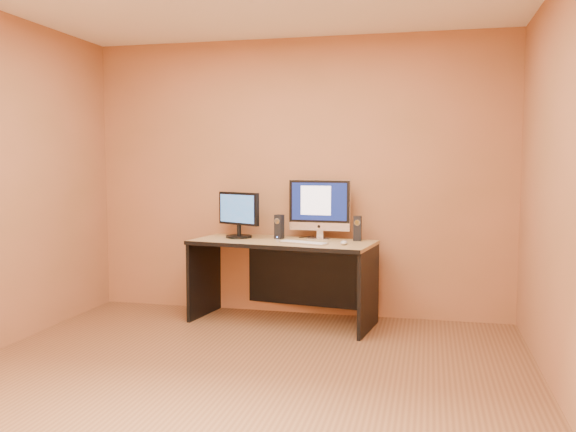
{
  "coord_description": "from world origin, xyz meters",
  "views": [
    {
      "loc": [
        1.22,
        -3.64,
        1.44
      ],
      "look_at": [
        0.02,
        1.51,
        0.98
      ],
      "focal_mm": 38.0,
      "sensor_mm": 36.0,
      "label": 1
    }
  ],
  "objects": [
    {
      "name": "imac",
      "position": [
        0.24,
        1.81,
        1.02
      ],
      "size": [
        0.59,
        0.25,
        0.55
      ],
      "primitive_type": null,
      "rotation": [
        0.0,
        0.0,
        -0.06
      ],
      "color": "#B0AFB4",
      "rests_on": "desk"
    },
    {
      "name": "floor",
      "position": [
        0.0,
        0.0,
        0.0
      ],
      "size": [
        4.0,
        4.0,
        0.0
      ],
      "primitive_type": "plane",
      "color": "brown",
      "rests_on": "ground"
    },
    {
      "name": "desk",
      "position": [
        -0.05,
        1.61,
        0.37
      ],
      "size": [
        1.69,
        0.93,
        0.74
      ],
      "primitive_type": null,
      "rotation": [
        0.0,
        0.0,
        -0.14
      ],
      "color": "tan",
      "rests_on": "ground"
    },
    {
      "name": "speaker_right",
      "position": [
        0.6,
        1.75,
        0.86
      ],
      "size": [
        0.07,
        0.07,
        0.22
      ],
      "primitive_type": null,
      "rotation": [
        0.0,
        0.0,
        0.02
      ],
      "color": "black",
      "rests_on": "desk"
    },
    {
      "name": "speaker_left",
      "position": [
        -0.11,
        1.74,
        0.86
      ],
      "size": [
        0.09,
        0.09,
        0.22
      ],
      "primitive_type": null,
      "rotation": [
        0.0,
        0.0,
        -0.29
      ],
      "color": "black",
      "rests_on": "desk"
    },
    {
      "name": "second_monitor",
      "position": [
        -0.5,
        1.73,
        0.96
      ],
      "size": [
        0.54,
        0.43,
        0.42
      ],
      "primitive_type": null,
      "rotation": [
        0.0,
        0.0,
        -0.47
      ],
      "color": "black",
      "rests_on": "desk"
    },
    {
      "name": "cable_a",
      "position": [
        0.27,
        1.92,
        0.75
      ],
      "size": [
        0.06,
        0.22,
        0.01
      ],
      "primitive_type": "cylinder",
      "rotation": [
        1.57,
        0.0,
        0.24
      ],
      "color": "black",
      "rests_on": "desk"
    },
    {
      "name": "cable_b",
      "position": [
        0.11,
        1.9,
        0.75
      ],
      "size": [
        0.11,
        0.15,
        0.01
      ],
      "primitive_type": "cylinder",
      "rotation": [
        1.57,
        0.0,
        -0.64
      ],
      "color": "black",
      "rests_on": "desk"
    },
    {
      "name": "mouse",
      "position": [
        0.52,
        1.47,
        0.76
      ],
      "size": [
        0.06,
        0.11,
        0.04
      ],
      "primitive_type": "ellipsoid",
      "rotation": [
        0.0,
        0.0,
        -0.06
      ],
      "color": "silver",
      "rests_on": "desk"
    },
    {
      "name": "keyboard",
      "position": [
        0.17,
        1.45,
        0.75
      ],
      "size": [
        0.45,
        0.25,
        0.02
      ],
      "primitive_type": "cube",
      "rotation": [
        0.0,
        0.0,
        -0.33
      ],
      "color": "silver",
      "rests_on": "desk"
    },
    {
      "name": "walls",
      "position": [
        0.0,
        0.0,
        1.3
      ],
      "size": [
        4.0,
        4.0,
        2.6
      ],
      "primitive_type": null,
      "color": "#AA6844",
      "rests_on": "ground"
    }
  ]
}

